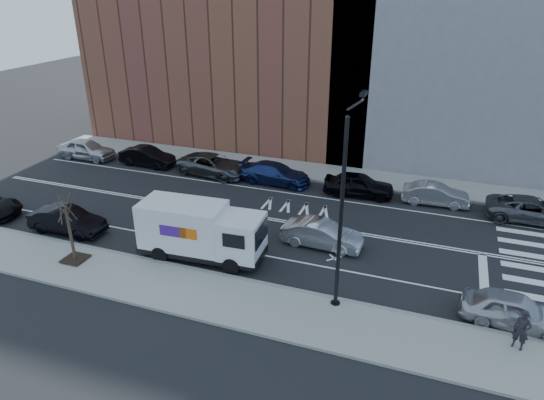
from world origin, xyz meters
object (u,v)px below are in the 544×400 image
Objects in this scene: pedestrian at (522,330)px; fedex_van at (200,231)px; far_parked_a at (87,149)px; far_parked_b at (147,157)px; driving_sedan at (322,234)px; near_parked_front at (514,310)px.

fedex_van is at bearing -166.47° from pedestrian.
far_parked_a is 2.74× the size of pedestrian.
far_parked_a is (-16.59, 11.09, -0.80)m from fedex_van.
far_parked_b is (-10.82, 11.36, -0.87)m from fedex_van.
far_parked_b is 2.59× the size of pedestrian.
driving_sedan is (5.84, 3.42, -0.88)m from fedex_van.
fedex_van reaches higher than driving_sedan.
fedex_van is 19.97m from far_parked_a.
fedex_van is 3.88× the size of pedestrian.
driving_sedan is 2.55× the size of pedestrian.
fedex_van reaches higher than far_parked_a.
pedestrian is (0.08, -1.74, 0.28)m from near_parked_front.
far_parked_a reaches higher than far_parked_b.
pedestrian is (15.52, -2.19, -0.59)m from fedex_van.
pedestrian reaches higher than driving_sedan.
driving_sedan is at bearing -113.33° from far_parked_b.
fedex_van is 1.50× the size of far_parked_b.
fedex_van is 6.82m from driving_sedan.
pedestrian reaches higher than far_parked_a.
driving_sedan is 11.19m from pedestrian.
driving_sedan is at bearing 171.49° from pedestrian.
far_parked_a is 34.75m from pedestrian.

